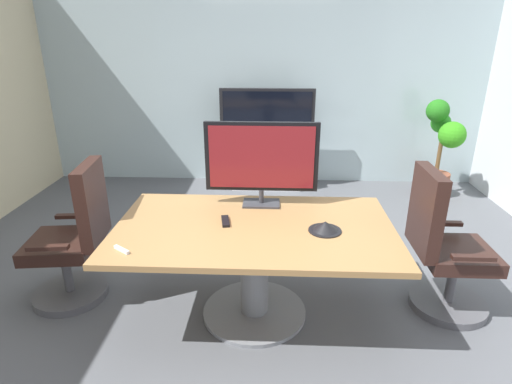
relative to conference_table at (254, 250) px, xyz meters
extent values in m
plane|color=#515459|center=(-0.04, 0.18, -0.53)|extent=(6.88, 6.88, 0.00)
cube|color=#9EB2B7|center=(-0.04, 3.05, 0.86)|extent=(5.88, 0.10, 2.78)
cube|color=olive|center=(0.00, 0.00, 0.17)|extent=(1.90, 1.11, 0.04)
cylinder|color=slate|center=(0.00, 0.00, -0.19)|extent=(0.20, 0.20, 0.68)
cylinder|color=slate|center=(0.00, 0.00, -0.52)|extent=(0.76, 0.76, 0.03)
cylinder|color=#4C4C51|center=(-1.46, 0.14, -0.50)|extent=(0.56, 0.56, 0.06)
cylinder|color=#4C4C51|center=(-1.46, 0.14, -0.29)|extent=(0.07, 0.07, 0.36)
cube|color=black|center=(-1.46, 0.14, -0.07)|extent=(0.53, 0.53, 0.10)
cube|color=black|center=(-1.19, 0.17, 0.26)|extent=(0.14, 0.46, 0.60)
cube|color=black|center=(-1.47, 0.40, 0.05)|extent=(0.28, 0.08, 0.03)
cube|color=black|center=(-1.41, -0.12, 0.05)|extent=(0.28, 0.08, 0.03)
cylinder|color=#4C4C51|center=(1.46, 0.14, -0.50)|extent=(0.56, 0.56, 0.06)
cylinder|color=#4C4C51|center=(1.46, 0.14, -0.29)|extent=(0.07, 0.07, 0.36)
cube|color=black|center=(1.46, 0.14, -0.07)|extent=(0.48, 0.48, 0.10)
cube|color=black|center=(1.19, 0.14, 0.26)|extent=(0.09, 0.46, 0.60)
cube|color=black|center=(1.44, -0.12, 0.05)|extent=(0.28, 0.05, 0.03)
cube|color=black|center=(1.44, 0.40, 0.05)|extent=(0.28, 0.05, 0.03)
cube|color=#333338|center=(0.03, 0.38, 0.20)|extent=(0.28, 0.18, 0.02)
cylinder|color=#333338|center=(0.03, 0.38, 0.25)|extent=(0.04, 0.04, 0.10)
cube|color=black|center=(0.03, 0.39, 0.56)|extent=(0.84, 0.04, 0.52)
cube|color=maroon|center=(0.03, 0.37, 0.56)|extent=(0.77, 0.01, 0.47)
cube|color=#B7BABC|center=(0.03, 2.70, -0.26)|extent=(0.90, 0.36, 0.55)
cube|color=black|center=(0.03, 2.68, 0.40)|extent=(1.20, 0.06, 0.76)
cube|color=black|center=(0.03, 2.65, 0.40)|extent=(1.12, 0.01, 0.69)
cylinder|color=brown|center=(2.18, 2.49, -0.38)|extent=(0.34, 0.34, 0.30)
cylinder|color=brown|center=(2.18, 2.49, -0.01)|extent=(0.05, 0.05, 0.44)
sphere|color=#186F1F|center=(2.29, 2.50, 0.28)|extent=(0.25, 0.25, 0.25)
sphere|color=#2C9222|center=(2.18, 2.62, 0.38)|extent=(0.24, 0.24, 0.24)
sphere|color=#206C18|center=(2.07, 2.48, 0.55)|extent=(0.27, 0.27, 0.27)
sphere|color=#308C18|center=(2.21, 2.31, 0.30)|extent=(0.31, 0.31, 0.31)
cone|color=black|center=(0.47, -0.06, 0.22)|extent=(0.19, 0.19, 0.07)
cylinder|color=black|center=(0.47, -0.06, 0.19)|extent=(0.22, 0.22, 0.01)
cube|color=black|center=(-0.20, 0.04, 0.20)|extent=(0.08, 0.18, 0.02)
cube|color=silver|center=(-0.78, -0.39, 0.20)|extent=(0.12, 0.09, 0.02)
camera|label=1|loc=(0.13, -2.54, 1.42)|focal=28.90mm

